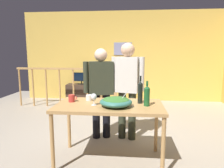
# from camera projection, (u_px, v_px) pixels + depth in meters

# --- Properties ---
(ground_plane) EXTENTS (7.97, 7.97, 0.00)m
(ground_plane) POSITION_uv_depth(u_px,v_px,m) (115.00, 137.00, 3.67)
(ground_plane) COLOR #9E9384
(back_wall) EXTENTS (6.13, 0.10, 2.73)m
(back_wall) POSITION_uv_depth(u_px,v_px,m) (122.00, 57.00, 6.34)
(back_wall) COLOR gold
(back_wall) RESTS_ON ground_plane
(framed_picture) EXTENTS (0.54, 0.03, 0.38)m
(framed_picture) POSITION_uv_depth(u_px,v_px,m) (123.00, 49.00, 6.24)
(framed_picture) COLOR gray
(stair_railing) EXTENTS (2.77, 0.10, 1.13)m
(stair_railing) POSITION_uv_depth(u_px,v_px,m) (81.00, 83.00, 5.53)
(stair_railing) COLOR #B2844C
(stair_railing) RESTS_ON ground_plane
(tv_console) EXTENTS (0.90, 0.40, 0.53)m
(tv_console) POSITION_uv_depth(u_px,v_px,m) (82.00, 93.00, 6.28)
(tv_console) COLOR #38281E
(tv_console) RESTS_ON ground_plane
(flat_screen_tv) EXTENTS (0.48, 0.12, 0.36)m
(flat_screen_tv) POSITION_uv_depth(u_px,v_px,m) (81.00, 77.00, 6.17)
(flat_screen_tv) COLOR black
(flat_screen_tv) RESTS_ON tv_console
(serving_table) EXTENTS (1.43, 0.77, 0.81)m
(serving_table) POSITION_uv_depth(u_px,v_px,m) (109.00, 110.00, 2.75)
(serving_table) COLOR #B2844C
(serving_table) RESTS_ON ground_plane
(salad_bowl) EXTENTS (0.42, 0.42, 0.22)m
(salad_bowl) POSITION_uv_depth(u_px,v_px,m) (116.00, 101.00, 2.62)
(salad_bowl) COLOR #337060
(salad_bowl) RESTS_ON serving_table
(wine_glass) EXTENTS (0.08, 0.08, 0.16)m
(wine_glass) POSITION_uv_depth(u_px,v_px,m) (94.00, 97.00, 2.68)
(wine_glass) COLOR silver
(wine_glass) RESTS_ON serving_table
(wine_bottle_dark) EXTENTS (0.07, 0.07, 0.38)m
(wine_bottle_dark) POSITION_uv_depth(u_px,v_px,m) (140.00, 92.00, 2.78)
(wine_bottle_dark) COLOR black
(wine_bottle_dark) RESTS_ON serving_table
(wine_bottle_green) EXTENTS (0.08, 0.08, 0.33)m
(wine_bottle_green) POSITION_uv_depth(u_px,v_px,m) (147.00, 95.00, 2.64)
(wine_bottle_green) COLOR #1E5628
(wine_bottle_green) RESTS_ON serving_table
(mug_white) EXTENTS (0.13, 0.09, 0.08)m
(mug_white) POSITION_uv_depth(u_px,v_px,m) (89.00, 98.00, 2.95)
(mug_white) COLOR white
(mug_white) RESTS_ON serving_table
(mug_red) EXTENTS (0.12, 0.09, 0.10)m
(mug_red) POSITION_uv_depth(u_px,v_px,m) (72.00, 98.00, 2.87)
(mug_red) COLOR #B7332D
(mug_red) RESTS_ON serving_table
(person_standing_left) EXTENTS (0.59, 0.31, 1.56)m
(person_standing_left) POSITION_uv_depth(u_px,v_px,m) (101.00, 86.00, 3.51)
(person_standing_left) COLOR black
(person_standing_left) RESTS_ON ground_plane
(person_standing_right) EXTENTS (0.55, 0.30, 1.66)m
(person_standing_right) POSITION_uv_depth(u_px,v_px,m) (127.00, 84.00, 3.46)
(person_standing_right) COLOR #2D3323
(person_standing_right) RESTS_ON ground_plane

